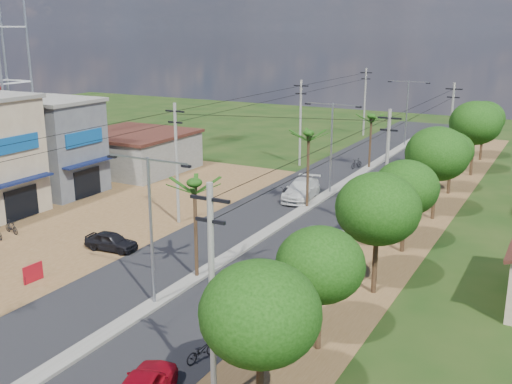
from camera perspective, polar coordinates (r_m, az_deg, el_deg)
ground at (r=32.65m, az=-9.61°, el=-10.59°), size 160.00×160.00×0.00m
road at (r=44.46m, az=2.28°, el=-3.19°), size 12.00×110.00×0.04m
median at (r=47.03m, az=3.90°, el=-2.08°), size 1.00×90.00×0.18m
dirt_lot_west at (r=47.69m, az=-18.04°, el=-2.67°), size 18.00×46.00×0.04m
dirt_shoulder_east at (r=41.66m, az=12.87°, el=-4.89°), size 5.00×90.00×0.03m
shophouse_grey at (r=55.65m, az=-18.98°, el=4.18°), size 9.00×6.40×8.30m
low_shed at (r=62.49m, az=-11.50°, el=3.81°), size 10.40×10.40×3.95m
tree_east_a at (r=21.44m, az=0.40°, el=-11.49°), size 4.40×4.40×6.37m
tree_east_b at (r=26.63m, az=6.13°, el=-6.92°), size 4.00×4.00×5.83m
tree_east_c at (r=32.51m, az=11.54°, el=-1.58°), size 4.60×4.60×6.83m
tree_east_d at (r=39.24m, az=14.11°, el=0.39°), size 4.20×4.20×6.13m
tree_east_e at (r=46.65m, az=16.91°, el=3.49°), size 4.80×4.80×7.14m
tree_east_f at (r=54.67m, az=18.15°, el=3.77°), size 3.80×3.80×5.52m
tree_east_g at (r=62.15m, az=20.19°, el=6.19°), size 5.00×5.00×7.38m
tree_east_h at (r=70.13m, az=20.91°, el=6.57°), size 4.40×4.40×6.52m
palm_median_near at (r=33.74m, az=-5.88°, el=0.46°), size 2.00×2.00×6.15m
palm_median_mid at (r=47.42m, az=5.04°, el=5.28°), size 2.00×2.00×6.55m
palm_median_far at (r=62.36m, az=10.94°, el=6.90°), size 2.00×2.00×5.85m
streetlight_near at (r=30.87m, az=-10.01°, el=-2.57°), size 5.10×0.18×8.00m
streetlight_mid at (r=52.18m, az=7.21°, el=4.90°), size 5.10×0.18×8.00m
streetlight_far at (r=75.78m, az=14.19°, el=7.81°), size 5.10×0.18×8.00m
utility_pole_w_b at (r=44.21m, az=-7.57°, el=2.95°), size 1.60×0.24×9.00m
utility_pole_w_c at (r=63.04m, az=4.25°, el=6.76°), size 1.60×0.24×9.00m
utility_pole_w_d at (r=82.49m, az=10.32°, el=8.59°), size 1.60×0.24×9.00m
utility_pole_e_a at (r=22.23m, az=-4.22°, el=-9.74°), size 1.60×0.24×9.00m
utility_pole_e_b at (r=41.49m, az=12.31°, el=1.91°), size 1.60×0.24×9.00m
utility_pole_e_c at (r=62.58m, az=18.06°, el=5.98°), size 1.60×0.24×9.00m
car_silver_mid at (r=40.41m, az=6.15°, el=-4.26°), size 2.39×4.19×1.31m
car_white_far at (r=51.08m, az=4.34°, el=0.18°), size 3.06×5.89×1.63m
car_parked_dark at (r=40.54m, az=-13.62°, el=-4.62°), size 3.71×1.79×1.22m
moto_rider_east at (r=27.29m, az=-5.20°, el=-14.85°), size 1.02×1.88×0.94m
moto_rider_west_a at (r=51.89m, az=2.74°, el=0.05°), size 1.00×1.86×0.93m
moto_rider_west_b at (r=63.13m, az=9.55°, el=2.68°), size 0.97×1.78×1.03m
roadside_sign at (r=37.00m, az=-20.46°, el=-7.26°), size 0.16×1.32×1.10m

